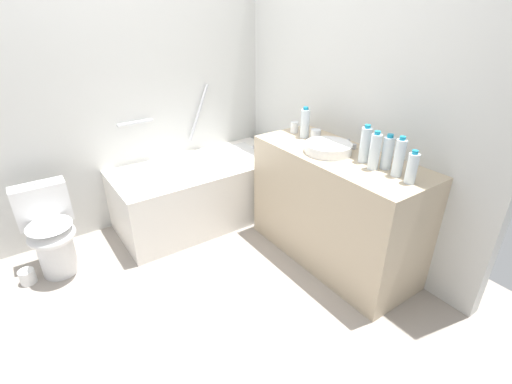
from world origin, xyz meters
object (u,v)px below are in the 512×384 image
water_bottle_2 (305,123)px  water_bottle_5 (375,151)px  drinking_glass_1 (294,127)px  toilet_paper_roll (28,277)px  water_bottle_0 (399,158)px  drinking_glass_0 (316,135)px  sink_faucet (347,143)px  bathtub (203,190)px  water_bottle_3 (365,145)px  sink_basin (328,148)px  toilet (51,232)px  water_bottle_4 (412,168)px  water_bottle_1 (388,153)px

water_bottle_2 → water_bottle_5: 0.73m
water_bottle_5 → drinking_glass_1: (0.06, 0.87, -0.08)m
toilet_paper_roll → drinking_glass_1: bearing=-12.5°
water_bottle_0 → water_bottle_2: 0.88m
water_bottle_5 → drinking_glass_0: water_bottle_5 is taller
sink_faucet → bathtub: bearing=124.5°
water_bottle_3 → toilet_paper_roll: 2.62m
sink_basin → toilet_paper_roll: (-2.03, 0.96, -0.87)m
water_bottle_2 → toilet_paper_roll: water_bottle_2 is taller
water_bottle_0 → toilet_paper_roll: size_ratio=2.34×
water_bottle_3 → water_bottle_5: water_bottle_3 is taller
toilet → drinking_glass_1: drinking_glass_1 is taller
water_bottle_2 → water_bottle_3: water_bottle_3 is taller
drinking_glass_0 → water_bottle_5: bearing=-96.3°
bathtub → water_bottle_5: bathtub is taller
bathtub → water_bottle_4: (0.56, -1.69, 0.69)m
toilet → water_bottle_0: size_ratio=2.68×
sink_basin → sink_faucet: (0.19, 0.00, -0.01)m
toilet → sink_basin: sink_basin is taller
water_bottle_1 → toilet_paper_roll: water_bottle_1 is taller
toilet → sink_basin: 2.15m
bathtub → water_bottle_2: bearing=-49.1°
toilet → sink_basin: (1.80, -1.00, 0.59)m
water_bottle_1 → water_bottle_4: (-0.06, -0.22, -0.01)m
water_bottle_2 → toilet_paper_roll: 2.40m
bathtub → water_bottle_4: bearing=-71.5°
water_bottle_1 → drinking_glass_0: (-0.01, 0.66, -0.06)m
water_bottle_0 → water_bottle_1: 0.12m
sink_faucet → water_bottle_3: bearing=-114.6°
sink_faucet → water_bottle_3: size_ratio=0.59×
toilet → toilet_paper_roll: size_ratio=6.29×
toilet → water_bottle_4: water_bottle_4 is taller
drinking_glass_1 → toilet_paper_roll: size_ratio=0.81×
toilet → toilet_paper_roll: (-0.23, -0.04, -0.28)m
water_bottle_5 → sink_faucet: bearing=66.4°
water_bottle_2 → water_bottle_4: water_bottle_2 is taller
water_bottle_2 → drinking_glass_1: size_ratio=2.77×
water_bottle_3 → drinking_glass_1: water_bottle_3 is taller
water_bottle_0 → toilet: bearing=140.6°
bathtub → water_bottle_1: bearing=-67.0°
water_bottle_1 → water_bottle_2: bearing=91.8°
water_bottle_3 → sink_faucet: bearing=65.4°
water_bottle_4 → drinking_glass_0: (0.05, 0.88, -0.05)m
water_bottle_2 → drinking_glass_0: (0.02, -0.11, -0.07)m
sink_basin → water_bottle_5: water_bottle_5 is taller
drinking_glass_0 → water_bottle_4: bearing=-93.3°
sink_faucet → water_bottle_2: size_ratio=0.62×
water_bottle_0 → sink_faucet: bearing=76.6°
bathtub → sink_basin: size_ratio=4.60×
water_bottle_1 → water_bottle_4: bearing=-104.5°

